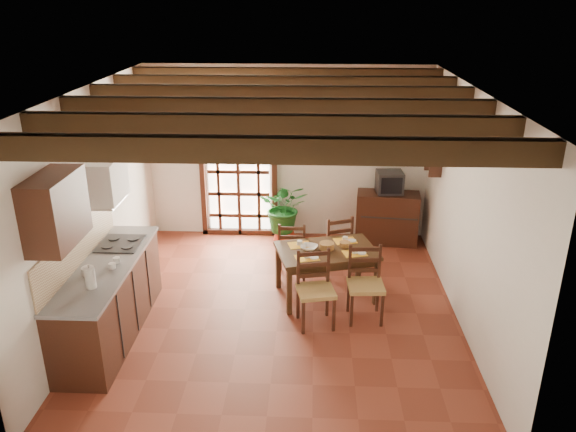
# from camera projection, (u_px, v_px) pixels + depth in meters

# --- Properties ---
(ground_plane) EXTENTS (5.00, 5.00, 0.00)m
(ground_plane) POSITION_uv_depth(u_px,v_px,m) (279.00, 310.00, 7.22)
(ground_plane) COLOR brown
(room_shell) EXTENTS (4.52, 5.02, 2.81)m
(room_shell) POSITION_uv_depth(u_px,v_px,m) (278.00, 176.00, 6.55)
(room_shell) COLOR silver
(room_shell) RESTS_ON ground_plane
(ceiling_beams) EXTENTS (4.50, 4.34, 0.20)m
(ceiling_beams) POSITION_uv_depth(u_px,v_px,m) (277.00, 100.00, 6.23)
(ceiling_beams) COLOR black
(ceiling_beams) RESTS_ON room_shell
(french_door) EXTENTS (1.26, 0.11, 2.32)m
(french_door) POSITION_uv_depth(u_px,v_px,m) (238.00, 167.00, 9.09)
(french_door) COLOR white
(french_door) RESTS_ON ground_plane
(kitchen_counter) EXTENTS (0.64, 2.25, 1.38)m
(kitchen_counter) POSITION_uv_depth(u_px,v_px,m) (109.00, 298.00, 6.57)
(kitchen_counter) COLOR #361A11
(kitchen_counter) RESTS_ON ground_plane
(upper_cabinet) EXTENTS (0.35, 0.80, 0.70)m
(upper_cabinet) POSITION_uv_depth(u_px,v_px,m) (56.00, 210.00, 5.42)
(upper_cabinet) COLOR #361A11
(upper_cabinet) RESTS_ON room_shell
(range_hood) EXTENTS (0.38, 0.60, 0.54)m
(range_hood) POSITION_uv_depth(u_px,v_px,m) (105.00, 181.00, 6.62)
(range_hood) COLOR white
(range_hood) RESTS_ON room_shell
(counter_items) EXTENTS (0.50, 1.43, 0.25)m
(counter_items) POSITION_uv_depth(u_px,v_px,m) (107.00, 257.00, 6.47)
(counter_items) COLOR black
(counter_items) RESTS_ON kitchen_counter
(dining_table) EXTENTS (1.43, 1.11, 0.69)m
(dining_table) POSITION_uv_depth(u_px,v_px,m) (326.00, 255.00, 7.36)
(dining_table) COLOR #3A2412
(dining_table) RESTS_ON ground_plane
(chair_near_left) EXTENTS (0.51, 0.49, 0.94)m
(chair_near_left) POSITION_uv_depth(u_px,v_px,m) (315.00, 303.00, 6.82)
(chair_near_left) COLOR tan
(chair_near_left) RESTS_ON ground_plane
(chair_near_right) EXTENTS (0.46, 0.44, 0.94)m
(chair_near_right) POSITION_uv_depth(u_px,v_px,m) (365.00, 297.00, 6.95)
(chair_near_right) COLOR tan
(chair_near_right) RESTS_ON ground_plane
(chair_far_left) EXTENTS (0.40, 0.38, 0.86)m
(chair_far_left) POSITION_uv_depth(u_px,v_px,m) (292.00, 259.00, 8.00)
(chair_far_left) COLOR tan
(chair_far_left) RESTS_ON ground_plane
(chair_far_right) EXTENTS (0.53, 0.52, 0.90)m
(chair_far_right) POSITION_uv_depth(u_px,v_px,m) (335.00, 254.00, 8.12)
(chair_far_right) COLOR tan
(chair_far_right) RESTS_ON ground_plane
(table_setting) EXTENTS (0.92, 0.61, 0.09)m
(table_setting) POSITION_uv_depth(u_px,v_px,m) (327.00, 251.00, 7.34)
(table_setting) COLOR yellow
(table_setting) RESTS_ON dining_table
(table_bowl) EXTENTS (0.27, 0.27, 0.05)m
(table_bowl) POSITION_uv_depth(u_px,v_px,m) (309.00, 247.00, 7.31)
(table_bowl) COLOR white
(table_bowl) RESTS_ON dining_table
(sideboard) EXTENTS (1.03, 0.54, 0.84)m
(sideboard) POSITION_uv_depth(u_px,v_px,m) (387.00, 218.00, 9.07)
(sideboard) COLOR #361A11
(sideboard) RESTS_ON ground_plane
(crt_tv) EXTENTS (0.42, 0.39, 0.34)m
(crt_tv) POSITION_uv_depth(u_px,v_px,m) (390.00, 182.00, 8.83)
(crt_tv) COLOR black
(crt_tv) RESTS_ON sideboard
(fuse_box) EXTENTS (0.25, 0.03, 0.32)m
(fuse_box) POSITION_uv_depth(u_px,v_px,m) (383.00, 133.00, 8.81)
(fuse_box) COLOR white
(fuse_box) RESTS_ON room_shell
(plant_pot) EXTENTS (0.39, 0.39, 0.24)m
(plant_pot) POSITION_uv_depth(u_px,v_px,m) (285.00, 235.00, 9.19)
(plant_pot) COLOR maroon
(plant_pot) RESTS_ON ground_plane
(potted_plant) EXTENTS (1.97, 1.69, 2.20)m
(potted_plant) POSITION_uv_depth(u_px,v_px,m) (285.00, 209.00, 9.02)
(potted_plant) COLOR #144C19
(potted_plant) RESTS_ON ground_plane
(wall_shelf) EXTENTS (0.20, 0.42, 0.20)m
(wall_shelf) POSITION_uv_depth(u_px,v_px,m) (433.00, 164.00, 8.06)
(wall_shelf) COLOR #361A11
(wall_shelf) RESTS_ON room_shell
(shelf_vase) EXTENTS (0.15, 0.15, 0.15)m
(shelf_vase) POSITION_uv_depth(u_px,v_px,m) (434.00, 155.00, 8.01)
(shelf_vase) COLOR #B2BFB2
(shelf_vase) RESTS_ON wall_shelf
(shelf_flowers) EXTENTS (0.14, 0.14, 0.36)m
(shelf_flowers) POSITION_uv_depth(u_px,v_px,m) (436.00, 141.00, 7.93)
(shelf_flowers) COLOR yellow
(shelf_flowers) RESTS_ON shelf_vase
(framed_picture) EXTENTS (0.03, 0.32, 0.32)m
(framed_picture) POSITION_uv_depth(u_px,v_px,m) (443.00, 127.00, 7.86)
(framed_picture) COLOR brown
(framed_picture) RESTS_ON room_shell
(pendant_lamp) EXTENTS (0.36, 0.36, 0.84)m
(pendant_lamp) POSITION_uv_depth(u_px,v_px,m) (329.00, 143.00, 6.90)
(pendant_lamp) COLOR black
(pendant_lamp) RESTS_ON room_shell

